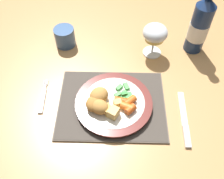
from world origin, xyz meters
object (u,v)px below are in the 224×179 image
object	(u,v)px
table_knife	(185,123)
drinking_cup	(65,36)
bottle	(200,25)
fork	(43,98)
wine_glass	(155,34)
dinner_plate	(114,103)
dining_table	(125,72)

from	to	relation	value
table_knife	drinking_cup	world-z (taller)	drinking_cup
drinking_cup	bottle	bearing A→B (deg)	-1.40
fork	wine_glass	size ratio (longest dim) A/B	1.07
bottle	dinner_plate	bearing A→B (deg)	-137.12
drinking_cup	wine_glass	bearing A→B (deg)	-6.98
dinner_plate	bottle	world-z (taller)	bottle
fork	dinner_plate	bearing A→B (deg)	-5.71
dinner_plate	wine_glass	bearing A→B (deg)	60.50
dining_table	bottle	bearing A→B (deg)	12.76
dinner_plate	wine_glass	size ratio (longest dim) A/B	1.92
wine_glass	bottle	bearing A→B (deg)	10.32
drinking_cup	dinner_plate	bearing A→B (deg)	-56.27
fork	wine_glass	bearing A→B (deg)	31.01
wine_glass	fork	bearing A→B (deg)	-148.99
wine_glass	drinking_cup	distance (m)	0.33
dinner_plate	bottle	distance (m)	0.41
dining_table	fork	bearing A→B (deg)	-144.50
dinner_plate	drinking_cup	distance (m)	0.34
fork	wine_glass	distance (m)	0.44
dinner_plate	bottle	bearing A→B (deg)	42.88
table_knife	drinking_cup	bearing A→B (deg)	139.79
table_knife	bottle	world-z (taller)	bottle
fork	table_knife	size ratio (longest dim) A/B	0.68
bottle	wine_glass	bearing A→B (deg)	-169.68
bottle	dining_table	bearing A→B (deg)	-167.24
dinner_plate	drinking_cup	size ratio (longest dim) A/B	3.19
bottle	table_knife	bearing A→B (deg)	-103.34
dinner_plate	fork	bearing A→B (deg)	174.29
fork	drinking_cup	world-z (taller)	drinking_cup
dining_table	wine_glass	size ratio (longest dim) A/B	11.15
dinner_plate	table_knife	bearing A→B (deg)	-15.09
fork	wine_glass	xyz separation A→B (m)	(0.37, 0.22, 0.09)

